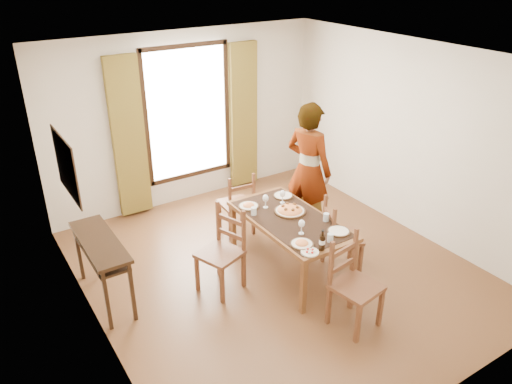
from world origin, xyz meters
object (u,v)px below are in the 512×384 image
man (308,170)px  pasta_platter (290,209)px  console_table (100,249)px  dining_table (290,223)px

man → pasta_platter: size_ratio=4.84×
console_table → dining_table: 2.27m
dining_table → man: 1.08m
man → pasta_platter: bearing=109.4°
console_table → dining_table: bearing=-17.8°
dining_table → pasta_platter: 0.20m
console_table → man: bearing=-0.3°
pasta_platter → dining_table: bearing=-123.3°
console_table → pasta_platter: pasta_platter is taller
console_table → pasta_platter: 2.32m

